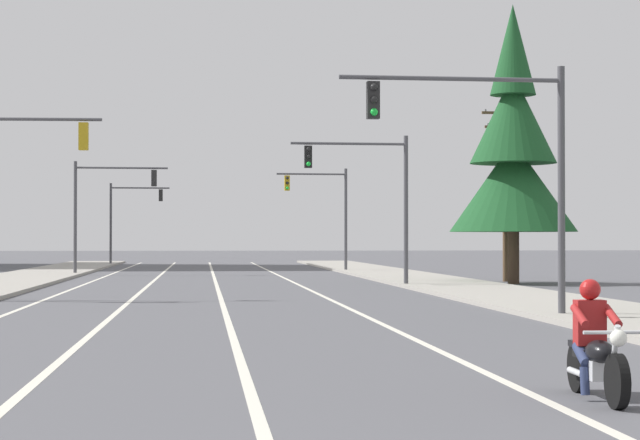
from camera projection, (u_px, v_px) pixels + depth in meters
name	position (u px, v px, depth m)	size (l,w,h in m)	color
lane_stripe_center	(216.00, 285.00, 51.45)	(0.16, 100.00, 0.01)	beige
lane_stripe_left	(149.00, 285.00, 51.17)	(0.16, 100.00, 0.01)	beige
lane_stripe_right	(298.00, 284.00, 51.79)	(0.16, 100.00, 0.01)	beige
lane_stripe_far_left	(82.00, 285.00, 50.90)	(0.16, 100.00, 0.01)	beige
sidewalk_kerb_right	(462.00, 287.00, 47.41)	(4.40, 110.00, 0.14)	#9E998E
motorcycle_with_rider	(595.00, 351.00, 14.60)	(0.70, 2.19, 1.46)	black
traffic_signal_near_right	(497.00, 149.00, 29.30)	(5.60, 0.46, 6.20)	#47474C
traffic_signal_near_left	(14.00, 175.00, 38.97)	(4.05, 0.37, 6.20)	#47474C
traffic_signal_mid_right	(373.00, 187.00, 49.09)	(4.84, 0.45, 6.20)	#47474C
traffic_signal_mid_left	(102.00, 200.00, 65.48)	(5.07, 0.44, 6.20)	#47474C
traffic_signal_far_right	(326.00, 204.00, 71.93)	(4.27, 0.56, 6.20)	#47474C
traffic_signal_far_left	(128.00, 211.00, 91.04)	(4.49, 0.50, 6.20)	#47474C
utility_pole_right_far	(505.00, 185.00, 55.53)	(2.20, 0.26, 8.20)	brown
conifer_tree_right_verge_far	(513.00, 155.00, 52.68)	(5.58, 5.58, 12.28)	#423023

